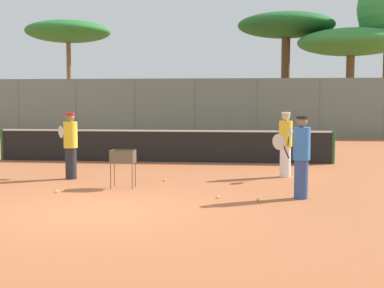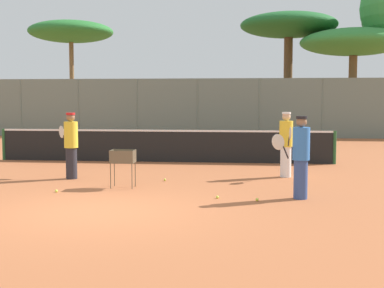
% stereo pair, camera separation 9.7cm
% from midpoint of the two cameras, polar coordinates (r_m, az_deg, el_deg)
% --- Properties ---
extents(ground_plane, '(80.00, 80.00, 0.00)m').
position_cam_midpoint_polar(ground_plane, '(10.21, -9.90, -7.09)').
color(ground_plane, '#B26038').
extents(tennis_net, '(11.21, 0.10, 1.07)m').
position_cam_midpoint_polar(tennis_net, '(17.73, -2.89, -0.13)').
color(tennis_net, '#26592D').
rests_on(tennis_net, ground_plane).
extents(back_fence, '(26.70, 0.08, 3.19)m').
position_cam_midpoint_polar(back_fence, '(29.04, 0.68, 3.87)').
color(back_fence, slate).
rests_on(back_fence, ground_plane).
extents(tree_1, '(5.75, 5.75, 7.16)m').
position_cam_midpoint_polar(tree_1, '(32.94, 10.36, 12.17)').
color(tree_1, brown).
rests_on(tree_1, ground_plane).
extents(tree_2, '(5.49, 5.49, 7.13)m').
position_cam_midpoint_polar(tree_2, '(36.45, -12.71, 11.54)').
color(tree_2, brown).
rests_on(tree_2, ground_plane).
extents(tree_3, '(5.91, 5.91, 5.96)m').
position_cam_midpoint_polar(tree_3, '(31.50, 16.94, 10.26)').
color(tree_3, brown).
rests_on(tree_3, ground_plane).
extents(player_white_outfit, '(0.85, 0.51, 1.74)m').
position_cam_midpoint_polar(player_white_outfit, '(11.40, 11.75, -1.27)').
color(player_white_outfit, '#334C8C').
rests_on(player_white_outfit, ground_plane).
extents(player_red_cap, '(0.72, 0.70, 1.74)m').
position_cam_midpoint_polar(player_red_cap, '(14.32, -12.60, -0.06)').
color(player_red_cap, '#26262D').
rests_on(player_red_cap, ground_plane).
extents(player_yellow_shirt, '(0.36, 0.91, 1.74)m').
position_cam_midpoint_polar(player_yellow_shirt, '(14.50, 10.19, 0.05)').
color(player_yellow_shirt, white).
rests_on(player_yellow_shirt, ground_plane).
extents(ball_cart, '(0.56, 0.41, 0.90)m').
position_cam_midpoint_polar(ball_cart, '(12.70, -7.20, -1.65)').
color(ball_cart, brown).
rests_on(ball_cart, ground_plane).
extents(tennis_ball_0, '(0.07, 0.07, 0.07)m').
position_cam_midpoint_polar(tennis_ball_0, '(11.11, 7.21, -5.90)').
color(tennis_ball_0, '#D1E54C').
rests_on(tennis_ball_0, ground_plane).
extents(tennis_ball_1, '(0.07, 0.07, 0.07)m').
position_cam_midpoint_polar(tennis_ball_1, '(11.32, 2.97, -5.67)').
color(tennis_ball_1, '#D1E54C').
rests_on(tennis_ball_1, ground_plane).
extents(tennis_ball_2, '(0.07, 0.07, 0.07)m').
position_cam_midpoint_polar(tennis_ball_2, '(12.40, -14.05, -4.89)').
color(tennis_ball_2, '#D1E54C').
rests_on(tennis_ball_2, ground_plane).
extents(tennis_ball_3, '(0.07, 0.07, 0.07)m').
position_cam_midpoint_polar(tennis_ball_3, '(13.69, -2.71, -3.83)').
color(tennis_ball_3, '#D1E54C').
rests_on(tennis_ball_3, ground_plane).
extents(parked_car, '(4.20, 1.70, 1.60)m').
position_cam_midpoint_polar(parked_car, '(32.24, -1.10, 2.31)').
color(parked_car, '#B2B7BC').
rests_on(parked_car, ground_plane).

